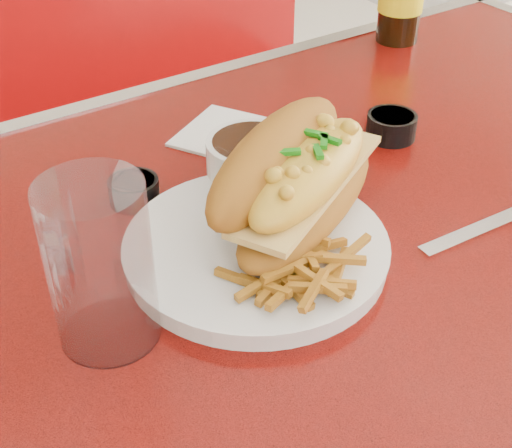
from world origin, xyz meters
TOP-DOWN VIEW (x-y plane):
  - diner_table at (0.00, 0.00)m, footprint 1.23×0.83m
  - booth_bench_far at (0.00, 0.81)m, footprint 1.20×0.51m
  - dinner_plate at (-0.17, 0.00)m, footprint 0.31×0.31m
  - mac_hoagie at (-0.11, 0.02)m, footprint 0.28×0.22m
  - fries_pile at (-0.17, -0.06)m, footprint 0.12×0.11m
  - fork at (-0.10, 0.02)m, footprint 0.04×0.15m
  - gravy_ramekin at (-0.10, 0.11)m, footprint 0.12×0.12m
  - sauce_cup_left at (-0.22, 0.16)m, footprint 0.07×0.07m
  - sauce_cup_right at (0.11, 0.11)m, footprint 0.08×0.08m
  - water_tumbler at (-0.33, -0.01)m, footprint 0.10×0.10m
  - paper_napkin at (-0.06, 0.22)m, footprint 0.16×0.16m

SIDE VIEW (x-z plane):
  - booth_bench_far at x=0.00m, z-range -0.16..0.74m
  - diner_table at x=0.00m, z-range 0.22..0.99m
  - paper_napkin at x=-0.06m, z-range 0.77..0.77m
  - dinner_plate at x=-0.17m, z-range 0.77..0.79m
  - sauce_cup_left at x=-0.22m, z-range 0.77..0.80m
  - sauce_cup_right at x=0.11m, z-range 0.77..0.80m
  - fork at x=-0.10m, z-range 0.79..0.79m
  - gravy_ramekin at x=-0.10m, z-range 0.77..0.83m
  - fries_pile at x=-0.17m, z-range 0.79..0.81m
  - mac_hoagie at x=-0.11m, z-range 0.78..0.89m
  - water_tumbler at x=-0.33m, z-range 0.77..0.92m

